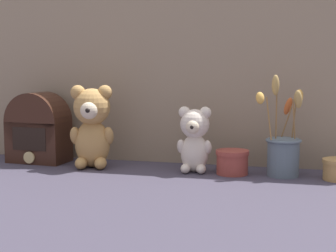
{
  "coord_description": "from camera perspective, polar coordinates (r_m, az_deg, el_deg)",
  "views": [
    {
      "loc": [
        0.41,
        -1.59,
        0.34
      ],
      "look_at": [
        0.0,
        0.02,
        0.15
      ],
      "focal_mm": 55.0,
      "sensor_mm": 36.0,
      "label": 1
    }
  ],
  "objects": [
    {
      "name": "backdrop_wall",
      "position": [
        1.8,
        1.16,
        5.73
      ],
      "size": [
        1.55,
        0.02,
        0.62
      ],
      "color": "gray",
      "rests_on": "ground"
    },
    {
      "name": "decorative_tin_tall",
      "position": [
        1.65,
        7.14,
        -3.98
      ],
      "size": [
        0.11,
        0.11,
        0.08
      ],
      "color": "#993D33",
      "rests_on": "ground"
    },
    {
      "name": "flower_vase",
      "position": [
        1.64,
        12.67,
        -2.53
      ],
      "size": [
        0.15,
        0.12,
        0.32
      ],
      "color": "slate",
      "rests_on": "ground"
    },
    {
      "name": "teddy_bear_medium",
      "position": [
        1.66,
        2.96,
        -1.35
      ],
      "size": [
        0.11,
        0.11,
        0.21
      ],
      "color": "beige",
      "rests_on": "ground"
    },
    {
      "name": "ground_plane",
      "position": [
        1.68,
        -0.17,
        -5.1
      ],
      "size": [
        4.0,
        4.0,
        0.0
      ],
      "primitive_type": "plane",
      "color": "#3D3847"
    },
    {
      "name": "teddy_bear_large",
      "position": [
        1.75,
        -8.43,
        0.13
      ],
      "size": [
        0.16,
        0.14,
        0.28
      ],
      "color": "tan",
      "rests_on": "ground"
    },
    {
      "name": "vintage_radio",
      "position": [
        1.89,
        -14.15,
        -0.41
      ],
      "size": [
        0.21,
        0.14,
        0.25
      ],
      "color": "#381E14",
      "rests_on": "ground"
    }
  ]
}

